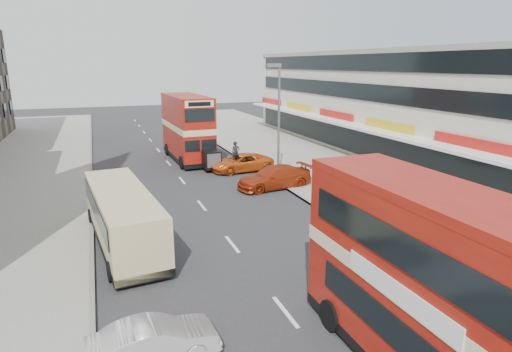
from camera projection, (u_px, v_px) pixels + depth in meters
name	position (u px, v px, depth m)	size (l,w,h in m)	color
ground	(313.00, 347.00, 12.74)	(160.00, 160.00, 0.00)	#28282B
road_surface	(182.00, 181.00, 30.88)	(12.00, 90.00, 0.01)	#28282B
pavement_right	(330.00, 166.00, 34.91)	(12.00, 90.00, 0.15)	gray
kerb_left	(91.00, 188.00, 28.80)	(0.20, 90.00, 0.16)	gray
kerb_right	(262.00, 172.00, 32.92)	(0.20, 90.00, 0.16)	gray
commercial_row	(399.00, 103.00, 38.24)	(9.90, 46.20, 9.30)	beige
street_lamp	(278.00, 113.00, 30.06)	(1.00, 0.20, 8.12)	slate
bus_main	(427.00, 284.00, 11.04)	(2.57, 9.13, 5.03)	black
bus_second	(188.00, 128.00, 36.78)	(2.99, 9.76, 5.35)	black
coach	(123.00, 215.00, 19.69)	(3.17, 9.19, 2.39)	black
car_left_front	(154.00, 342.00, 12.04)	(1.26, 3.62, 1.19)	silver
car_right_a	(274.00, 177.00, 28.86)	(2.09, 5.13, 1.49)	#A02C10
car_right_b	(242.00, 163.00, 33.42)	(2.26, 4.89, 1.36)	#CD4F14
pedestrian_near	(338.00, 184.00, 26.67)	(0.57, 0.39, 1.55)	gray
cyclist	(236.00, 159.00, 34.50)	(0.72, 1.82, 2.14)	gray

